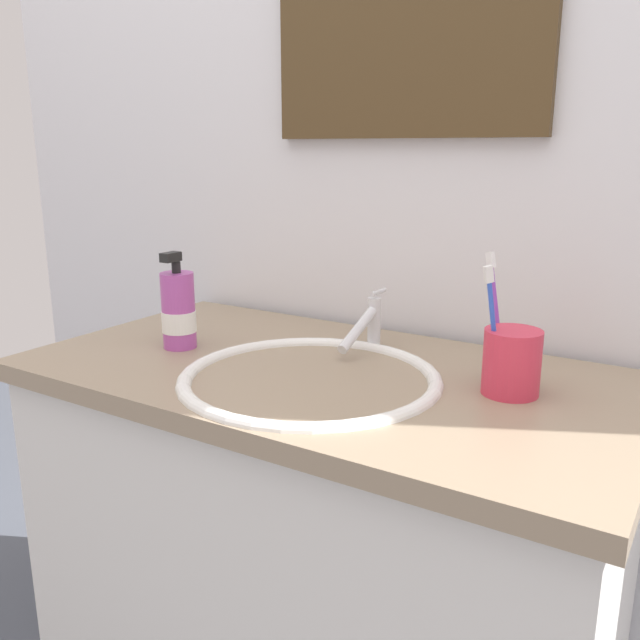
% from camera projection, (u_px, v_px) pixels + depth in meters
% --- Properties ---
extents(tiled_wall_back, '(2.20, 0.04, 2.40)m').
position_uv_depth(tiled_wall_back, '(409.00, 166.00, 1.28)').
color(tiled_wall_back, silver).
rests_on(tiled_wall_back, ground).
extents(vanity_counter, '(1.00, 0.54, 0.88)m').
position_uv_depth(vanity_counter, '(323.00, 598.00, 1.21)').
color(vanity_counter, silver).
rests_on(vanity_counter, ground).
extents(sink_basin, '(0.42, 0.42, 0.10)m').
position_uv_depth(sink_basin, '(310.00, 399.00, 1.06)').
color(sink_basin, white).
rests_on(sink_basin, vanity_counter).
extents(faucet, '(0.02, 0.16, 0.10)m').
position_uv_depth(faucet, '(368.00, 324.00, 1.19)').
color(faucet, silver).
rests_on(faucet, sink_basin).
extents(toothbrush_cup, '(0.08, 0.08, 0.10)m').
position_uv_depth(toothbrush_cup, '(512.00, 362.00, 0.98)').
color(toothbrush_cup, '#D8334C').
rests_on(toothbrush_cup, vanity_counter).
extents(toothbrush_blue, '(0.03, 0.04, 0.19)m').
position_uv_depth(toothbrush_blue, '(493.00, 321.00, 0.96)').
color(toothbrush_blue, blue).
rests_on(toothbrush_blue, toothbrush_cup).
extents(toothbrush_purple, '(0.05, 0.04, 0.20)m').
position_uv_depth(toothbrush_purple, '(496.00, 309.00, 1.01)').
color(toothbrush_purple, purple).
rests_on(toothbrush_purple, toothbrush_cup).
extents(soap_dispenser, '(0.06, 0.06, 0.18)m').
position_uv_depth(soap_dispenser, '(178.00, 312.00, 1.20)').
color(soap_dispenser, '#B24CA5').
rests_on(soap_dispenser, vanity_counter).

